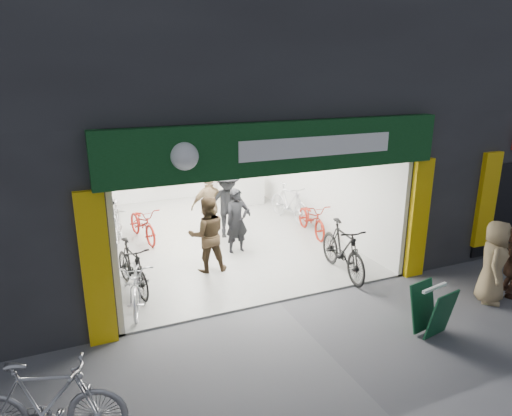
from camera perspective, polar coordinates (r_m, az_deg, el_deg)
ground at (r=9.05m, az=2.85°, el=-11.72°), size 60.00×60.00×0.00m
building at (r=12.89m, az=-3.25°, el=16.80°), size 17.00×10.27×8.00m
bike_left_front at (r=9.04m, az=-14.61°, el=-8.78°), size 1.04×2.00×1.00m
bike_left_midfront at (r=9.59m, az=-15.23°, el=-7.12°), size 0.80×1.81×1.05m
bike_left_midback at (r=12.33m, az=-14.00°, el=-1.89°), size 0.92×1.86×0.93m
bike_left_back at (r=11.84m, az=-17.05°, el=-2.24°), size 0.92×2.08×1.21m
bike_right_front at (r=10.12m, az=10.81°, el=-5.08°), size 0.78×2.03×1.19m
bike_right_mid at (r=12.47m, az=6.99°, el=-1.31°), size 0.83×1.83×0.93m
bike_right_back at (r=13.56m, az=4.16°, el=0.69°), size 0.82×1.91×1.11m
parked_bike at (r=6.36m, az=-24.70°, el=-21.28°), size 1.94×1.08×1.12m
customer_a at (r=11.03m, az=-2.39°, el=-1.70°), size 0.64×0.47×1.64m
customer_b at (r=10.05m, az=-6.11°, el=-3.36°), size 0.92×0.76×1.74m
customer_c at (r=12.03m, az=-3.58°, el=0.47°), size 1.35×0.98×1.87m
customer_d at (r=12.13m, az=-5.77°, el=0.21°), size 1.04×0.48×1.73m
pedestrian_near at (r=9.86m, az=27.57°, el=-5.99°), size 0.95×0.92×1.64m
sandwich_board at (r=8.39m, az=21.14°, el=-11.71°), size 0.65×0.66×0.87m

